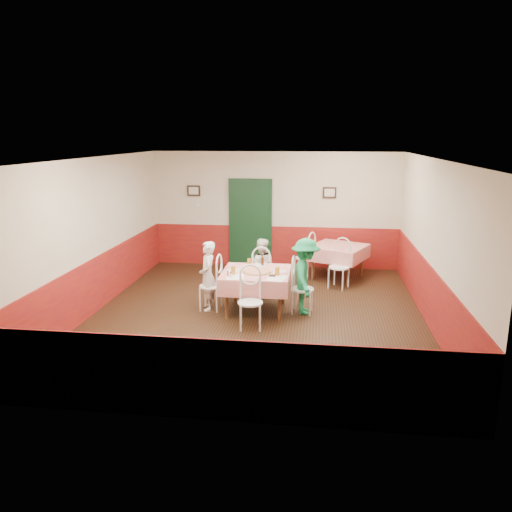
# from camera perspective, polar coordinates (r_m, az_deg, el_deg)

# --- Properties ---
(floor) EXTENTS (7.00, 7.00, 0.00)m
(floor) POSITION_cam_1_polar(r_m,az_deg,el_deg) (9.15, 0.15, -6.69)
(floor) COLOR black
(floor) RESTS_ON ground
(ceiling) EXTENTS (7.00, 7.00, 0.00)m
(ceiling) POSITION_cam_1_polar(r_m,az_deg,el_deg) (8.59, 0.16, 11.10)
(ceiling) COLOR white
(ceiling) RESTS_ON back_wall
(back_wall) EXTENTS (6.00, 0.10, 2.80)m
(back_wall) POSITION_cam_1_polar(r_m,az_deg,el_deg) (12.19, 2.18, 5.26)
(back_wall) COLOR beige
(back_wall) RESTS_ON ground
(front_wall) EXTENTS (6.00, 0.10, 2.80)m
(front_wall) POSITION_cam_1_polar(r_m,az_deg,el_deg) (5.43, -4.40, -5.62)
(front_wall) COLOR beige
(front_wall) RESTS_ON ground
(left_wall) EXTENTS (0.10, 7.00, 2.80)m
(left_wall) POSITION_cam_1_polar(r_m,az_deg,el_deg) (9.60, -17.93, 2.29)
(left_wall) COLOR beige
(left_wall) RESTS_ON ground
(right_wall) EXTENTS (0.10, 7.00, 2.80)m
(right_wall) POSITION_cam_1_polar(r_m,az_deg,el_deg) (8.91, 19.67, 1.31)
(right_wall) COLOR beige
(right_wall) RESTS_ON ground
(wainscot_back) EXTENTS (6.00, 0.03, 1.00)m
(wainscot_back) POSITION_cam_1_polar(r_m,az_deg,el_deg) (12.34, 2.14, 1.12)
(wainscot_back) COLOR maroon
(wainscot_back) RESTS_ON ground
(wainscot_front) EXTENTS (6.00, 0.03, 1.00)m
(wainscot_front) POSITION_cam_1_polar(r_m,az_deg,el_deg) (5.80, -4.21, -13.99)
(wainscot_front) COLOR maroon
(wainscot_front) RESTS_ON ground
(wainscot_left) EXTENTS (0.03, 7.00, 1.00)m
(wainscot_left) POSITION_cam_1_polar(r_m,az_deg,el_deg) (9.80, -17.47, -2.88)
(wainscot_left) COLOR maroon
(wainscot_left) RESTS_ON ground
(wainscot_right) EXTENTS (0.03, 7.00, 1.00)m
(wainscot_right) POSITION_cam_1_polar(r_m,az_deg,el_deg) (9.14, 19.13, -4.20)
(wainscot_right) COLOR maroon
(wainscot_right) RESTS_ON ground
(door) EXTENTS (0.96, 0.06, 2.10)m
(door) POSITION_cam_1_polar(r_m,az_deg,el_deg) (12.26, -0.65, 3.67)
(door) COLOR black
(door) RESTS_ON ground
(picture_left) EXTENTS (0.32, 0.03, 0.26)m
(picture_left) POSITION_cam_1_polar(r_m,az_deg,el_deg) (12.42, -7.13, 7.42)
(picture_left) COLOR black
(picture_left) RESTS_ON back_wall
(picture_right) EXTENTS (0.32, 0.03, 0.26)m
(picture_right) POSITION_cam_1_polar(r_m,az_deg,el_deg) (12.04, 8.40, 7.18)
(picture_right) COLOR black
(picture_right) RESTS_ON back_wall
(thermostat) EXTENTS (0.10, 0.03, 0.10)m
(thermostat) POSITION_cam_1_polar(r_m,az_deg,el_deg) (12.44, -6.63, 5.82)
(thermostat) COLOR white
(thermostat) RESTS_ON back_wall
(main_table) EXTENTS (1.24, 1.24, 0.77)m
(main_table) POSITION_cam_1_polar(r_m,az_deg,el_deg) (9.21, -0.00, -4.08)
(main_table) COLOR red
(main_table) RESTS_ON ground
(second_table) EXTENTS (1.49, 1.49, 0.77)m
(second_table) POSITION_cam_1_polar(r_m,az_deg,el_deg) (11.46, 9.32, -0.69)
(second_table) COLOR red
(second_table) RESTS_ON ground
(chair_left) EXTENTS (0.45, 0.45, 0.90)m
(chair_left) POSITION_cam_1_polar(r_m,az_deg,el_deg) (9.32, -5.21, -3.45)
(chair_left) COLOR white
(chair_left) RESTS_ON ground
(chair_right) EXTENTS (0.45, 0.45, 0.90)m
(chair_right) POSITION_cam_1_polar(r_m,az_deg,el_deg) (9.14, 5.31, -3.80)
(chair_right) COLOR white
(chair_right) RESTS_ON ground
(chair_far) EXTENTS (0.48, 0.48, 0.90)m
(chair_far) POSITION_cam_1_polar(r_m,az_deg,el_deg) (10.00, 0.55, -2.19)
(chair_far) COLOR white
(chair_far) RESTS_ON ground
(chair_near) EXTENTS (0.47, 0.47, 0.90)m
(chair_near) POSITION_cam_1_polar(r_m,az_deg,el_deg) (8.39, -0.66, -5.36)
(chair_near) COLOR white
(chair_near) RESTS_ON ground
(chair_second_a) EXTENTS (0.56, 0.56, 0.90)m
(chair_second_a) POSITION_cam_1_polar(r_m,az_deg,el_deg) (11.43, 5.57, -0.22)
(chair_second_a) COLOR white
(chair_second_a) RESTS_ON ground
(chair_second_b) EXTENTS (0.56, 0.56, 0.90)m
(chair_second_b) POSITION_cam_1_polar(r_m,az_deg,el_deg) (10.71, 9.46, -1.30)
(chair_second_b) COLOR white
(chair_second_b) RESTS_ON ground
(pizza) EXTENTS (0.49, 0.49, 0.03)m
(pizza) POSITION_cam_1_polar(r_m,az_deg,el_deg) (9.04, 0.11, -1.79)
(pizza) COLOR #B74723
(pizza) RESTS_ON main_table
(plate_left) EXTENTS (0.25, 0.25, 0.01)m
(plate_left) POSITION_cam_1_polar(r_m,az_deg,el_deg) (9.15, -2.44, -1.65)
(plate_left) COLOR white
(plate_left) RESTS_ON main_table
(plate_right) EXTENTS (0.25, 0.25, 0.01)m
(plate_right) POSITION_cam_1_polar(r_m,az_deg,el_deg) (9.09, 2.72, -1.76)
(plate_right) COLOR white
(plate_right) RESTS_ON main_table
(plate_far) EXTENTS (0.25, 0.25, 0.01)m
(plate_far) POSITION_cam_1_polar(r_m,az_deg,el_deg) (9.50, 0.38, -1.07)
(plate_far) COLOR white
(plate_far) RESTS_ON main_table
(glass_a) EXTENTS (0.08, 0.08, 0.15)m
(glass_a) POSITION_cam_1_polar(r_m,az_deg,el_deg) (8.88, -2.63, -1.69)
(glass_a) COLOR #BF7219
(glass_a) RESTS_ON main_table
(glass_b) EXTENTS (0.08, 0.08, 0.15)m
(glass_b) POSITION_cam_1_polar(r_m,az_deg,el_deg) (8.84, 2.45, -1.76)
(glass_b) COLOR #BF7219
(glass_b) RESTS_ON main_table
(glass_c) EXTENTS (0.07, 0.07, 0.14)m
(glass_c) POSITION_cam_1_polar(r_m,az_deg,el_deg) (9.48, -0.79, -0.72)
(glass_c) COLOR #BF7219
(glass_c) RESTS_ON main_table
(beer_bottle) EXTENTS (0.05, 0.05, 0.20)m
(beer_bottle) POSITION_cam_1_polar(r_m,az_deg,el_deg) (9.46, 0.74, -0.56)
(beer_bottle) COLOR #381C0A
(beer_bottle) RESTS_ON main_table
(shaker_a) EXTENTS (0.04, 0.04, 0.09)m
(shaker_a) POSITION_cam_1_polar(r_m,az_deg,el_deg) (8.74, -2.92, -2.15)
(shaker_a) COLOR silver
(shaker_a) RESTS_ON main_table
(shaker_b) EXTENTS (0.04, 0.04, 0.09)m
(shaker_b) POSITION_cam_1_polar(r_m,az_deg,el_deg) (8.72, -2.84, -2.19)
(shaker_b) COLOR silver
(shaker_b) RESTS_ON main_table
(shaker_c) EXTENTS (0.04, 0.04, 0.09)m
(shaker_c) POSITION_cam_1_polar(r_m,az_deg,el_deg) (8.79, -3.24, -2.05)
(shaker_c) COLOR #B23319
(shaker_c) RESTS_ON main_table
(menu_left) EXTENTS (0.36, 0.44, 0.00)m
(menu_left) POSITION_cam_1_polar(r_m,az_deg,el_deg) (8.78, -2.42, -2.37)
(menu_left) COLOR white
(menu_left) RESTS_ON main_table
(menu_right) EXTENTS (0.37, 0.45, 0.00)m
(menu_right) POSITION_cam_1_polar(r_m,az_deg,el_deg) (8.68, 2.39, -2.55)
(menu_right) COLOR white
(menu_right) RESTS_ON main_table
(wallet) EXTENTS (0.11, 0.09, 0.02)m
(wallet) POSITION_cam_1_polar(r_m,az_deg,el_deg) (8.80, 1.86, -2.25)
(wallet) COLOR black
(wallet) RESTS_ON main_table
(diner_left) EXTENTS (0.42, 0.54, 1.29)m
(diner_left) POSITION_cam_1_polar(r_m,az_deg,el_deg) (9.27, -5.54, -2.27)
(diner_left) COLOR gray
(diner_left) RESTS_ON ground
(diner_far) EXTENTS (0.62, 0.50, 1.19)m
(diner_far) POSITION_cam_1_polar(r_m,az_deg,el_deg) (10.01, 0.58, -1.32)
(diner_far) COLOR gray
(diner_far) RESTS_ON ground
(diner_right) EXTENTS (0.58, 0.93, 1.39)m
(diner_right) POSITION_cam_1_polar(r_m,az_deg,el_deg) (9.07, 5.66, -2.32)
(diner_right) COLOR gray
(diner_right) RESTS_ON ground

